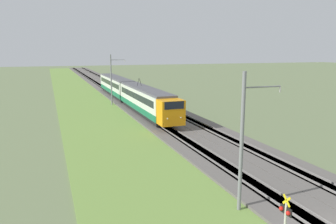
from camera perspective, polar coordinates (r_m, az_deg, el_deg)
The scene contains 9 objects.
ballast_main at distance 62.95m, azimuth -8.21°, elevation 2.22°, with size 240.00×4.40×0.30m.
ballast_adjacent at distance 64.01m, azimuth -4.30°, elevation 2.44°, with size 240.00×4.40×0.30m.
track_main at distance 62.95m, azimuth -8.21°, elevation 2.23°, with size 240.00×1.57×0.45m.
track_adjacent at distance 64.01m, azimuth -4.30°, elevation 2.45°, with size 240.00×1.57×0.45m.
grass_verge at distance 62.01m, azimuth -13.82°, elevation 1.81°, with size 240.00×11.15×0.12m.
passenger_train at distance 56.51m, azimuth -6.93°, elevation 3.64°, with size 43.09×2.89×5.17m.
crossing_signal_near at distance 16.02m, azimuth 19.69°, elevation -17.45°, with size 0.70×0.23×3.08m.
catenary_mast_near at distance 18.91m, azimuth 12.86°, elevation -5.04°, with size 0.22×2.56×8.16m.
catenary_mast_mid at distance 56.27m, azimuth -9.81°, elevation 5.60°, with size 0.22×2.56×8.62m.
Camera 1 is at (-10.97, 12.76, 9.24)m, focal length 35.00 mm.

